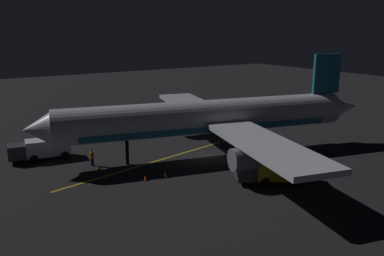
# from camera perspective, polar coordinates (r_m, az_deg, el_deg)

# --- Properties ---
(ground_plane) EXTENTS (180.00, 180.00, 0.20)m
(ground_plane) POSITION_cam_1_polar(r_m,az_deg,el_deg) (44.52, 2.16, -4.16)
(ground_plane) COLOR black
(apron_guide_stripe) EXTENTS (5.76, 26.90, 0.01)m
(apron_guide_stripe) POSITION_cam_1_polar(r_m,az_deg,el_deg) (43.91, -3.50, -4.29)
(apron_guide_stripe) COLOR gold
(apron_guide_stripe) RESTS_ON ground_plane
(airliner) EXTENTS (36.42, 38.65, 11.05)m
(airliner) POSITION_cam_1_polar(r_m,az_deg,el_deg) (43.56, 2.97, 1.43)
(airliner) COLOR silver
(airliner) RESTS_ON ground_plane
(baggage_truck) EXTENTS (2.97, 6.54, 2.22)m
(baggage_truck) POSITION_cam_1_polar(r_m,az_deg,el_deg) (45.90, -20.92, -2.86)
(baggage_truck) COLOR silver
(baggage_truck) RESTS_ON ground_plane
(catering_truck) EXTENTS (4.95, 6.54, 2.29)m
(catering_truck) POSITION_cam_1_polar(r_m,az_deg,el_deg) (37.21, 11.70, -6.03)
(catering_truck) COLOR gold
(catering_truck) RESTS_ON ground_plane
(ground_crew_worker) EXTENTS (0.40, 0.40, 1.74)m
(ground_crew_worker) POSITION_cam_1_polar(r_m,az_deg,el_deg) (42.28, -14.28, -4.19)
(ground_crew_worker) COLOR black
(ground_crew_worker) RESTS_ON ground_plane
(traffic_cone_near_left) EXTENTS (0.50, 0.50, 0.55)m
(traffic_cone_near_left) POSITION_cam_1_polar(r_m,az_deg,el_deg) (38.11, -3.88, -6.81)
(traffic_cone_near_left) COLOR #EA590F
(traffic_cone_near_left) RESTS_ON ground_plane
(traffic_cone_near_right) EXTENTS (0.50, 0.50, 0.55)m
(traffic_cone_near_right) POSITION_cam_1_polar(r_m,az_deg,el_deg) (37.57, -6.75, -7.20)
(traffic_cone_near_right) COLOR #EA590F
(traffic_cone_near_right) RESTS_ON ground_plane
(traffic_cone_under_wing) EXTENTS (0.50, 0.50, 0.55)m
(traffic_cone_under_wing) POSITION_cam_1_polar(r_m,az_deg,el_deg) (41.36, -13.42, -5.48)
(traffic_cone_under_wing) COLOR #EA590F
(traffic_cone_under_wing) RESTS_ON ground_plane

